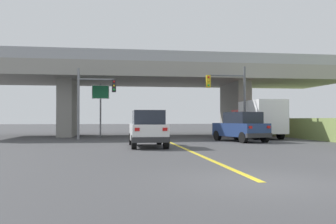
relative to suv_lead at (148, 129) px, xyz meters
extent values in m
plane|color=#424244|center=(1.80, 13.86, -1.01)|extent=(160.00, 160.00, 0.00)
cube|color=gray|center=(1.80, 13.86, 4.62)|extent=(35.24, 9.75, 1.24)
cube|color=gray|center=(-6.05, 13.86, 1.49)|extent=(1.25, 5.85, 5.01)
cube|color=gray|center=(9.66, 13.86, 1.49)|extent=(1.25, 5.85, 5.01)
cube|color=#9EA0A5|center=(1.80, 9.13, 5.69)|extent=(35.24, 0.20, 0.90)
cube|color=#9EA0A5|center=(1.80, 18.58, 5.69)|extent=(35.24, 0.20, 0.90)
cube|color=yellow|center=(1.80, -0.21, -1.01)|extent=(0.20, 23.02, 0.01)
cube|color=silver|center=(0.00, 0.11, -0.20)|extent=(1.86, 4.27, 0.90)
cube|color=#1E232D|center=(0.00, -0.21, 0.63)|extent=(1.64, 2.35, 0.76)
cube|color=#2D2D30|center=(0.00, -1.98, -0.51)|extent=(1.90, 0.20, 0.28)
cube|color=red|center=(-0.70, -2.05, 0.02)|extent=(0.24, 0.06, 0.16)
cube|color=red|center=(0.70, -2.05, 0.02)|extent=(0.24, 0.06, 0.16)
cylinder|color=black|center=(-0.83, 1.69, -0.65)|extent=(0.26, 0.72, 0.72)
cylinder|color=black|center=(0.83, 1.69, -0.65)|extent=(0.26, 0.72, 0.72)
cylinder|color=black|center=(-0.83, -1.48, -0.65)|extent=(0.26, 0.72, 0.72)
cylinder|color=black|center=(0.83, -1.48, -0.65)|extent=(0.26, 0.72, 0.72)
cube|color=navy|center=(6.73, 3.99, -0.20)|extent=(2.97, 4.61, 0.90)
cube|color=#1E232D|center=(6.82, 3.68, 0.63)|extent=(2.24, 2.70, 0.76)
cube|color=#2D2D30|center=(7.29, 1.99, -0.51)|extent=(1.92, 0.71, 0.28)
cube|color=red|center=(6.62, 1.73, 0.02)|extent=(0.25, 0.12, 0.16)
cube|color=red|center=(7.99, 2.11, 0.02)|extent=(0.25, 0.12, 0.16)
cylinder|color=black|center=(5.49, 5.28, -0.65)|extent=(0.44, 0.76, 0.72)
cylinder|color=black|center=(7.12, 5.74, -0.65)|extent=(0.44, 0.76, 0.72)
cylinder|color=black|center=(6.33, 2.24, -0.65)|extent=(0.44, 0.76, 0.72)
cylinder|color=black|center=(7.97, 2.70, -0.65)|extent=(0.44, 0.76, 0.72)
cube|color=red|center=(9.59, 10.28, 0.39)|extent=(2.20, 2.00, 1.90)
cube|color=white|center=(9.59, 7.04, 0.71)|extent=(2.31, 4.49, 2.54)
cube|color=#B26619|center=(9.59, 7.04, 0.08)|extent=(2.33, 4.40, 0.24)
cylinder|color=black|center=(8.59, 10.28, -0.56)|extent=(0.30, 0.90, 0.90)
cylinder|color=black|center=(10.59, 10.28, -0.56)|extent=(0.30, 0.90, 0.90)
cylinder|color=black|center=(8.59, 5.92, -0.56)|extent=(0.30, 0.90, 0.90)
cylinder|color=black|center=(10.59, 5.92, -0.56)|extent=(0.30, 0.90, 0.90)
cylinder|color=#56595E|center=(8.16, 6.98, 1.81)|extent=(0.18, 0.18, 5.64)
cylinder|color=#56595E|center=(6.70, 6.98, 3.91)|extent=(2.91, 0.12, 0.12)
cube|color=gold|center=(5.25, 6.98, 3.43)|extent=(0.32, 0.26, 0.96)
sphere|color=red|center=(5.25, 6.83, 3.73)|extent=(0.16, 0.16, 0.16)
sphere|color=gold|center=(5.25, 6.83, 3.43)|extent=(0.16, 0.16, 0.16)
sphere|color=green|center=(5.25, 6.83, 3.13)|extent=(0.16, 0.16, 0.16)
cylinder|color=slate|center=(-4.55, 7.72, 1.68)|extent=(0.18, 0.18, 5.38)
cylinder|color=slate|center=(-3.23, 7.72, 3.54)|extent=(2.64, 0.12, 0.12)
cube|color=#232326|center=(-1.92, 7.72, 3.06)|extent=(0.32, 0.26, 0.96)
sphere|color=red|center=(-1.92, 7.57, 3.36)|extent=(0.16, 0.16, 0.16)
sphere|color=gold|center=(-1.92, 7.57, 3.06)|extent=(0.16, 0.16, 0.16)
sphere|color=green|center=(-1.92, 7.57, 2.76)|extent=(0.16, 0.16, 0.16)
cylinder|color=slate|center=(-3.10, 12.00, 1.31)|extent=(0.14, 0.14, 4.64)
cube|color=#197242|center=(-3.10, 11.94, 2.89)|extent=(1.39, 0.08, 1.08)
cube|color=white|center=(-3.10, 11.93, 2.89)|extent=(1.47, 0.04, 1.16)
camera|label=1|loc=(-1.72, -20.19, 0.54)|focal=38.95mm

